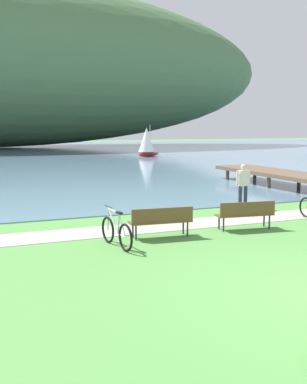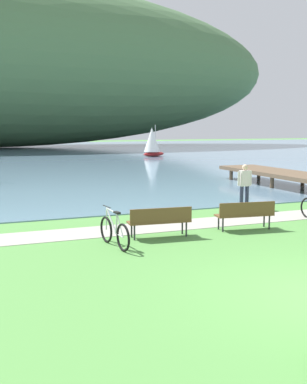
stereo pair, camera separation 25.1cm
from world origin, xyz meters
name	(u,v)px [view 2 (the right image)]	position (x,y,z in m)	size (l,w,h in m)	color
bay_water	(30,154)	(0.00, 49.00, 0.02)	(180.00, 80.00, 0.04)	#6B8EA8
shoreline_path	(179,225)	(0.00, 6.74, 0.01)	(60.00, 1.50, 0.01)	#A39E93
park_bench_near_camera	(160,220)	(-1.20, 5.40, 0.52)	(1.83, 0.63, 0.88)	brown
park_bench_further_along	(245,213)	(1.60, 5.38, 0.52)	(1.85, 0.70, 0.88)	brown
bicycle_beside_path	(114,232)	(-2.69, 4.90, 0.40)	(0.31, 1.76, 1.01)	black
person_at_shoreline	(245,183)	(3.57, 8.55, 0.98)	(0.61, 0.22, 1.71)	#282D47
sailboat_toward_hillside	(152,142)	(11.49, 38.85, 1.61)	(2.94, 2.18, 3.34)	#B22323
pier_dock	(288,175)	(9.00, 13.00, 0.69)	(2.40, 10.00, 0.80)	brown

